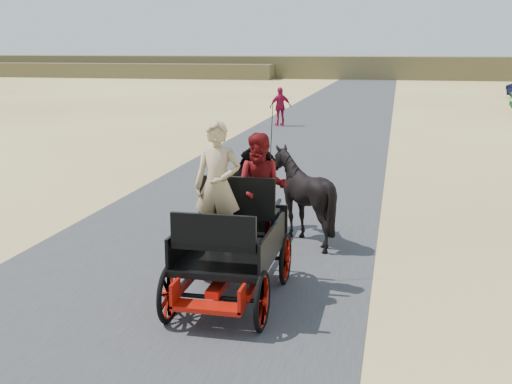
% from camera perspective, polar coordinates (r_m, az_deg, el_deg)
% --- Properties ---
extents(ground, '(140.00, 140.00, 0.00)m').
position_cam_1_polar(ground, '(11.61, -4.46, -4.74)').
color(ground, tan).
extents(road, '(6.00, 140.00, 0.01)m').
position_cam_1_polar(road, '(11.61, -4.46, -4.71)').
color(road, '#38383A').
rests_on(road, ground).
extents(ridge_far, '(140.00, 6.00, 2.40)m').
position_cam_1_polar(ridge_far, '(72.69, 10.04, 10.84)').
color(ridge_far, brown).
rests_on(ridge_far, ground).
extents(ridge_near, '(40.00, 4.00, 1.60)m').
position_cam_1_polar(ridge_near, '(76.27, -13.66, 10.46)').
color(ridge_near, brown).
rests_on(ridge_near, ground).
extents(carriage, '(1.30, 2.40, 0.72)m').
position_cam_1_polar(carriage, '(9.09, -2.19, -7.37)').
color(carriage, black).
rests_on(carriage, ground).
extents(horse_left, '(0.91, 2.01, 1.70)m').
position_cam_1_polar(horse_left, '(11.87, -1.14, -0.06)').
color(horse_left, black).
rests_on(horse_left, ground).
extents(horse_right, '(1.37, 1.54, 1.70)m').
position_cam_1_polar(horse_right, '(11.67, 4.12, -0.32)').
color(horse_right, black).
rests_on(horse_right, ground).
extents(driver_man, '(0.66, 0.43, 1.80)m').
position_cam_1_polar(driver_man, '(8.83, -3.44, 0.54)').
color(driver_man, tan).
rests_on(driver_man, carriage).
extents(passenger_woman, '(0.77, 0.60, 1.58)m').
position_cam_1_polar(passenger_woman, '(9.26, 0.48, 0.43)').
color(passenger_woman, '#660C0F').
rests_on(passenger_woman, carriage).
extents(pedestrian, '(1.08, 0.90, 1.73)m').
position_cam_1_polar(pedestrian, '(28.85, 2.18, 7.59)').
color(pedestrian, '#A4123A').
rests_on(pedestrian, ground).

